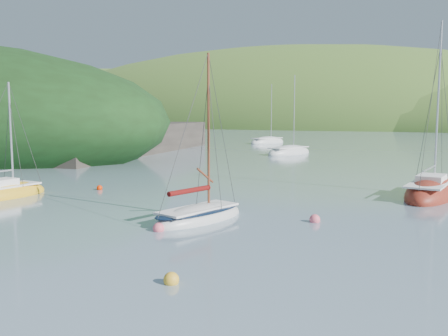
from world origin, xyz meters
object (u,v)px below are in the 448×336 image
at_px(daysailer_white, 199,216).
at_px(sloop_red, 431,193).
at_px(sailboat_yellow, 4,194).
at_px(distant_sloop_a, 289,153).
at_px(distant_sloop_c, 267,142).

distance_m(daysailer_white, sloop_red, 15.08).
xyz_separation_m(daysailer_white, sailboat_yellow, (-13.61, 0.09, -0.02)).
relative_size(daysailer_white, distant_sloop_a, 0.82).
bearing_deg(daysailer_white, distant_sloop_c, 122.19).
xyz_separation_m(sloop_red, distant_sloop_a, (-17.88, 24.26, -0.04)).
bearing_deg(daysailer_white, sailboat_yellow, -167.51).
distance_m(sloop_red, distant_sloop_a, 30.14).
bearing_deg(sloop_red, sailboat_yellow, -147.38).
distance_m(daysailer_white, sailboat_yellow, 13.61).
height_order(daysailer_white, distant_sloop_a, distant_sloop_a).
bearing_deg(sailboat_yellow, distant_sloop_c, 98.53).
height_order(daysailer_white, sailboat_yellow, daysailer_white).
relative_size(distant_sloop_a, distant_sloop_c, 1.00).
bearing_deg(sloop_red, distant_sloop_c, 128.53).
distance_m(sloop_red, distant_sloop_c, 50.58).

